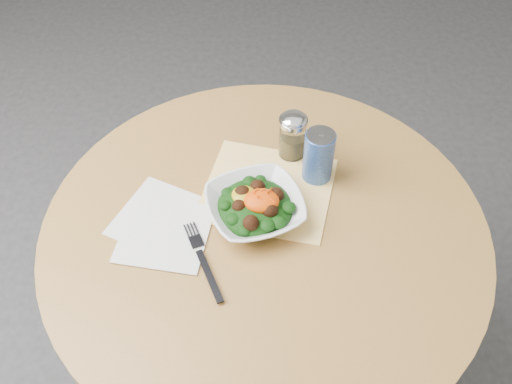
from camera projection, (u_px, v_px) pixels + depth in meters
ground at (262, 378)px, 1.71m from camera, size 6.00×6.00×0.00m
table at (264, 278)px, 1.30m from camera, size 0.90×0.90×0.75m
cloth_napkin at (268, 189)px, 1.21m from camera, size 0.31×0.29×0.00m
paper_napkins at (163, 226)px, 1.14m from camera, size 0.23×0.25×0.00m
salad_bowl at (255, 207)px, 1.14m from camera, size 0.25×0.25×0.07m
fork at (203, 258)px, 1.09m from camera, size 0.09×0.19×0.00m
spice_shaker at (293, 135)px, 1.24m from camera, size 0.06×0.06×0.11m
beverage_can at (318, 156)px, 1.19m from camera, size 0.06×0.06×0.12m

